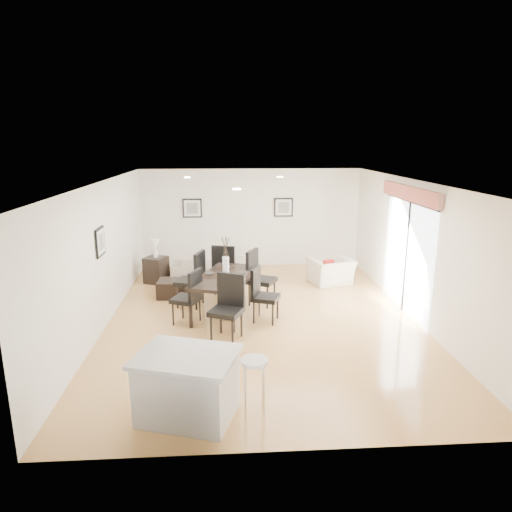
{
  "coord_description": "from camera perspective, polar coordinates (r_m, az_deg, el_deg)",
  "views": [
    {
      "loc": [
        -0.67,
        -8.45,
        3.43
      ],
      "look_at": [
        -0.09,
        0.4,
        1.18
      ],
      "focal_mm": 32.0,
      "sensor_mm": 36.0,
      "label": 1
    }
  ],
  "objects": [
    {
      "name": "ground",
      "position": [
        9.15,
        0.75,
        -7.82
      ],
      "size": [
        8.0,
        8.0,
        0.0
      ],
      "primitive_type": "plane",
      "color": "tan",
      "rests_on": "ground"
    },
    {
      "name": "wall_back",
      "position": [
        12.64,
        -0.64,
        4.74
      ],
      "size": [
        6.0,
        0.04,
        2.7
      ],
      "primitive_type": "cube",
      "color": "white",
      "rests_on": "ground"
    },
    {
      "name": "wall_front",
      "position": [
        4.96,
        4.46,
        -10.65
      ],
      "size": [
        6.0,
        0.04,
        2.7
      ],
      "primitive_type": "cube",
      "color": "white",
      "rests_on": "ground"
    },
    {
      "name": "wall_left",
      "position": [
        9.01,
        -18.6,
        0.1
      ],
      "size": [
        0.04,
        8.0,
        2.7
      ],
      "primitive_type": "cube",
      "color": "white",
      "rests_on": "ground"
    },
    {
      "name": "wall_right",
      "position": [
        9.45,
        19.23,
        0.68
      ],
      "size": [
        0.04,
        8.0,
        2.7
      ],
      "primitive_type": "cube",
      "color": "white",
      "rests_on": "ground"
    },
    {
      "name": "ceiling",
      "position": [
        8.51,
        0.81,
        9.28
      ],
      "size": [
        6.0,
        8.0,
        0.02
      ],
      "primitive_type": "cube",
      "color": "white",
      "rests_on": "wall_back"
    },
    {
      "name": "sofa",
      "position": [
        11.74,
        -5.35,
        -1.3
      ],
      "size": [
        2.11,
        0.87,
        0.61
      ],
      "primitive_type": "imported",
      "rotation": [
        0.0,
        0.0,
        3.17
      ],
      "color": "#A39984",
      "rests_on": "ground"
    },
    {
      "name": "armchair",
      "position": [
        11.36,
        9.37,
        -1.9
      ],
      "size": [
        1.16,
        1.08,
        0.63
      ],
      "primitive_type": "imported",
      "rotation": [
        0.0,
        0.0,
        3.41
      ],
      "color": "beige",
      "rests_on": "ground"
    },
    {
      "name": "courtyard_plant_b",
      "position": [
        12.18,
        28.94,
        -2.48
      ],
      "size": [
        0.4,
        0.4,
        0.61
      ],
      "primitive_type": "imported",
      "rotation": [
        0.0,
        0.0,
        -0.19
      ],
      "color": "#3C6029",
      "rests_on": "ground"
    },
    {
      "name": "dining_table",
      "position": [
        9.22,
        -3.77,
        -2.93
      ],
      "size": [
        1.5,
        2.12,
        0.8
      ],
      "rotation": [
        0.0,
        0.0,
        -0.31
      ],
      "color": "black",
      "rests_on": "ground"
    },
    {
      "name": "dining_chair_wnear",
      "position": [
        8.79,
        -8.22,
        -4.72
      ],
      "size": [
        0.64,
        0.64,
        1.08
      ],
      "rotation": [
        0.0,
        0.0,
        -1.98
      ],
      "color": "black",
      "rests_on": "ground"
    },
    {
      "name": "dining_chair_wfar",
      "position": [
        9.69,
        -7.73,
        -2.5
      ],
      "size": [
        0.67,
        0.67,
        1.2
      ],
      "rotation": [
        0.0,
        0.0,
        -1.86
      ],
      "color": "black",
      "rests_on": "ground"
    },
    {
      "name": "dining_chair_enear",
      "position": [
        8.85,
        0.67,
        -4.45
      ],
      "size": [
        0.62,
        0.62,
        1.07
      ],
      "rotation": [
        0.0,
        0.0,
        1.21
      ],
      "color": "black",
      "rests_on": "ground"
    },
    {
      "name": "dining_chair_efar",
      "position": [
        9.76,
        0.21,
        -2.29
      ],
      "size": [
        0.71,
        0.71,
        1.18
      ],
      "rotation": [
        0.0,
        0.0,
        1.1
      ],
      "color": "black",
      "rests_on": "ground"
    },
    {
      "name": "dining_chair_head",
      "position": [
        8.11,
        -3.46,
        -5.88
      ],
      "size": [
        0.69,
        0.69,
        1.16
      ],
      "rotation": [
        0.0,
        0.0,
        -0.42
      ],
      "color": "black",
      "rests_on": "ground"
    },
    {
      "name": "dining_chair_foot",
      "position": [
        10.37,
        -3.92,
        -1.35
      ],
      "size": [
        0.64,
        0.64,
        1.17
      ],
      "rotation": [
        0.0,
        0.0,
        2.88
      ],
      "color": "black",
      "rests_on": "ground"
    },
    {
      "name": "vase",
      "position": [
        9.11,
        -3.81,
        -0.46
      ],
      "size": [
        1.04,
        1.59,
        0.81
      ],
      "color": "white",
      "rests_on": "dining_table"
    },
    {
      "name": "coffee_table",
      "position": [
        10.47,
        -9.51,
        -4.01
      ],
      "size": [
        0.99,
        0.63,
        0.39
      ],
      "primitive_type": "cube",
      "rotation": [
        0.0,
        0.0,
        -0.05
      ],
      "color": "black",
      "rests_on": "ground"
    },
    {
      "name": "side_table",
      "position": [
        11.58,
        -12.37,
        -1.7
      ],
      "size": [
        0.64,
        0.64,
        0.64
      ],
      "primitive_type": "cube",
      "rotation": [
        0.0,
        0.0,
        -0.43
      ],
      "color": "black",
      "rests_on": "ground"
    },
    {
      "name": "table_lamp",
      "position": [
        11.43,
        -12.53,
        1.26
      ],
      "size": [
        0.24,
        0.24,
        0.45
      ],
      "color": "white",
      "rests_on": "side_table"
    },
    {
      "name": "cushion",
      "position": [
        11.21,
        9.07,
        -1.15
      ],
      "size": [
        0.28,
        0.15,
        0.27
      ],
      "primitive_type": "cube",
      "rotation": [
        0.0,
        0.0,
        3.4
      ],
      "color": "maroon",
      "rests_on": "armchair"
    },
    {
      "name": "kitchen_island",
      "position": [
        6.05,
        -8.58,
        -15.69
      ],
      "size": [
        1.45,
        1.26,
        0.86
      ],
      "rotation": [
        0.0,
        0.0,
        -0.3
      ],
      "color": "silver",
      "rests_on": "ground"
    },
    {
      "name": "bar_stool",
      "position": [
        5.92,
        -0.22,
        -13.72
      ],
      "size": [
        0.35,
        0.35,
        0.77
      ],
      "color": "silver",
      "rests_on": "ground"
    },
    {
      "name": "framed_print_back_left",
      "position": [
        12.58,
        -7.97,
        5.94
      ],
      "size": [
        0.52,
        0.04,
        0.52
      ],
      "color": "black",
      "rests_on": "wall_back"
    },
    {
      "name": "framed_print_back_right",
      "position": [
        12.65,
        3.46,
        6.09
      ],
      "size": [
        0.52,
        0.04,
        0.52
      ],
      "color": "black",
      "rests_on": "wall_back"
    },
    {
      "name": "framed_print_left_wall",
      "position": [
        8.75,
        -18.89,
        1.69
      ],
      "size": [
        0.04,
        0.52,
        0.52
      ],
      "rotation": [
        0.0,
        0.0,
        1.57
      ],
      "color": "black",
      "rests_on": "wall_left"
    },
    {
      "name": "sliding_door",
      "position": [
        9.64,
        18.46,
        2.91
      ],
      "size": [
        0.12,
        2.7,
        2.57
      ],
      "color": "white",
      "rests_on": "wall_right"
    }
  ]
}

